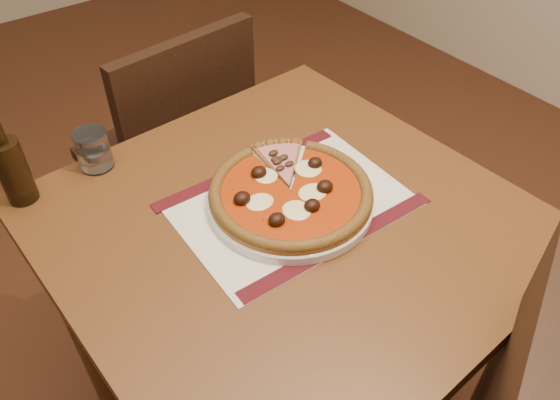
# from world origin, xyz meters

# --- Properties ---
(table) EXTENTS (0.84, 0.84, 0.75)m
(table) POSITION_xyz_m (0.53, 0.04, 0.65)
(table) COLOR brown
(table) RESTS_ON ground
(chair_far) EXTENTS (0.45, 0.45, 0.86)m
(chair_far) POSITION_xyz_m (0.62, 0.67, 0.49)
(chair_far) COLOR black
(chair_far) RESTS_ON ground
(placemat) EXTENTS (0.42, 0.31, 0.00)m
(placemat) POSITION_xyz_m (0.56, 0.06, 0.75)
(placemat) COLOR beige
(placemat) RESTS_ON table
(plate) EXTENTS (0.31, 0.31, 0.02)m
(plate) POSITION_xyz_m (0.56, 0.06, 0.76)
(plate) COLOR white
(plate) RESTS_ON placemat
(pizza) EXTENTS (0.30, 0.30, 0.04)m
(pizza) POSITION_xyz_m (0.56, 0.06, 0.78)
(pizza) COLOR #A46427
(pizza) RESTS_ON plate
(ham_slice) EXTENTS (0.11, 0.15, 0.02)m
(ham_slice) POSITION_xyz_m (0.62, 0.15, 0.78)
(ham_slice) COLOR #A46427
(ham_slice) RESTS_ON plate
(water_glass) EXTENTS (0.09, 0.09, 0.08)m
(water_glass) POSITION_xyz_m (0.32, 0.39, 0.79)
(water_glass) COLOR white
(water_glass) RESTS_ON table
(bottle) EXTENTS (0.06, 0.06, 0.19)m
(bottle) POSITION_xyz_m (0.17, 0.38, 0.82)
(bottle) COLOR #321F0C
(bottle) RESTS_ON table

